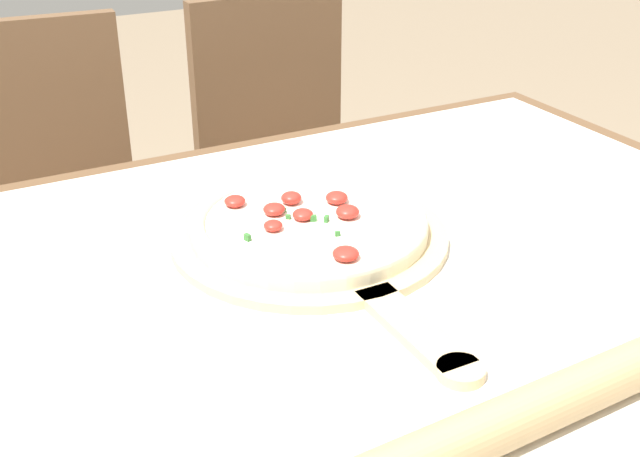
# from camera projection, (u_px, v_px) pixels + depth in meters

# --- Properties ---
(dining_table) EXTENTS (1.26, 0.94, 0.75)m
(dining_table) POSITION_uv_depth(u_px,v_px,m) (369.00, 333.00, 1.06)
(dining_table) COLOR brown
(dining_table) RESTS_ON ground_plane
(towel_cloth) EXTENTS (1.18, 0.86, 0.00)m
(towel_cloth) POSITION_uv_depth(u_px,v_px,m) (371.00, 260.00, 1.01)
(towel_cloth) COLOR silver
(towel_cloth) RESTS_ON dining_table
(pizza_peel) EXTENTS (0.36, 0.54, 0.01)m
(pizza_peel) POSITION_uv_depth(u_px,v_px,m) (316.00, 242.00, 1.04)
(pizza_peel) COLOR #D6B784
(pizza_peel) RESTS_ON towel_cloth
(pizza) EXTENTS (0.31, 0.31, 0.04)m
(pizza) POSITION_uv_depth(u_px,v_px,m) (309.00, 223.00, 1.04)
(pizza) COLOR beige
(pizza) RESTS_ON pizza_peel
(rolling_pin) EXTENTS (0.47, 0.06, 0.05)m
(rolling_pin) POSITION_uv_depth(u_px,v_px,m) (514.00, 419.00, 0.70)
(rolling_pin) COLOR tan
(rolling_pin) RESTS_ON towel_cloth
(chair_left) EXTENTS (0.43, 0.43, 0.90)m
(chair_left) POSITION_uv_depth(u_px,v_px,m) (51.00, 209.00, 1.67)
(chair_left) COLOR brown
(chair_left) RESTS_ON ground_plane
(chair_right) EXTENTS (0.41, 0.41, 0.90)m
(chair_right) POSITION_uv_depth(u_px,v_px,m) (287.00, 162.00, 1.90)
(chair_right) COLOR brown
(chair_right) RESTS_ON ground_plane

